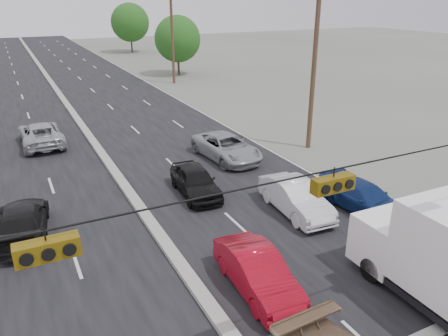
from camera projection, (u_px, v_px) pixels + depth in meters
The scene contains 14 objects.
road_surface at pixel (75, 117), 36.03m from camera, with size 20.00×160.00×0.02m, color black.
center_median at pixel (75, 115), 35.99m from camera, with size 0.50×160.00×0.20m, color gray.
utility_pole_right_b at pixel (314, 69), 26.89m from camera, with size 1.60×0.30×10.00m.
utility_pole_right_c at pixel (172, 36), 47.65m from camera, with size 1.60×0.30×10.00m.
traffic_signals at pixel (330, 183), 9.67m from camera, with size 25.00×0.30×0.54m.
tree_right_mid at pixel (178, 39), 53.13m from camera, with size 5.60×5.60×7.14m.
tree_right_far at pixel (130, 22), 74.07m from camera, with size 6.40×6.40×8.16m.
red_sedan at pixel (257, 272), 14.62m from camera, with size 1.50×4.30×1.42m, color #A20A1A.
queue_car_a at pixel (195, 181), 21.74m from camera, with size 1.72×4.28×1.46m, color black.
queue_car_b at pixel (296, 198), 19.91m from camera, with size 1.58×4.54×1.49m, color silver.
queue_car_c at pixel (226, 147), 26.48m from camera, with size 2.46×5.33×1.48m, color #97999E.
queue_car_d at pixel (364, 198), 20.07m from camera, with size 1.83×4.51×1.31m, color navy.
oncoming_near at pixel (22, 221), 17.93m from camera, with size 1.95×4.80×1.39m, color black.
oncoming_far at pixel (41, 134), 28.94m from camera, with size 2.53×5.48×1.52m, color #A4A6AC.
Camera 1 is at (-4.66, -6.87, 9.38)m, focal length 35.00 mm.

